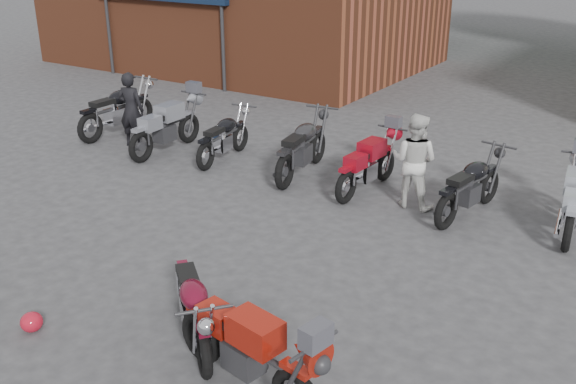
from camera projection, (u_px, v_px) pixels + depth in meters
The scene contains 14 objects.
ground at pixel (149, 330), 7.44m from camera, with size 90.00×90.00×0.00m, color #343437.
brick_building at pixel (244, 3), 22.09m from camera, with size 12.00×8.00×4.00m, color brown.
vintage_motorcycle at pixel (193, 303), 7.02m from camera, with size 1.77×0.58×1.03m, color #5D0B1F, non-canonical shape.
sportbike at pixel (248, 346), 6.23m from camera, with size 1.90×0.63×1.10m, color #9C190D, non-canonical shape.
helmet at pixel (32, 322), 7.37m from camera, with size 0.26×0.26×0.24m, color #AC1224.
person_dark at pixel (131, 110), 13.52m from camera, with size 0.58×0.38×1.59m, color black.
person_light at pixel (414, 161), 10.49m from camera, with size 0.78×0.60×1.60m, color silver.
row_bike_0 at pixel (117, 107), 14.38m from camera, with size 2.16×0.71×1.25m, color black, non-canonical shape.
row_bike_1 at pixel (166, 124), 13.22m from camera, with size 2.07×0.68×1.20m, color gray, non-canonical shape.
row_bike_2 at pixel (224, 135), 12.77m from camera, with size 1.81×0.60×1.05m, color black, non-canonical shape.
row_bike_3 at pixel (303, 144), 11.94m from camera, with size 2.12×0.70×1.23m, color #252427, non-canonical shape.
row_bike_4 at pixel (368, 162), 11.21m from camera, with size 1.88×0.62×1.09m, color #A10D1E, non-canonical shape.
row_bike_5 at pixel (471, 183), 10.23m from camera, with size 1.92×0.63×1.12m, color black, non-canonical shape.
row_bike_6 at pixel (574, 198), 9.67m from camera, with size 1.93×0.64×1.12m, color #979CA5, non-canonical shape.
Camera 1 is at (4.78, -4.39, 4.29)m, focal length 40.00 mm.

